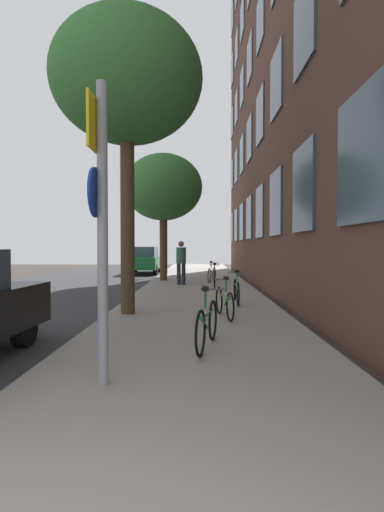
{
  "coord_description": "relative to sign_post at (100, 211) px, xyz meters",
  "views": [
    {
      "loc": [
        1.13,
        -0.66,
        1.68
      ],
      "look_at": [
        0.94,
        11.2,
        1.39
      ],
      "focal_mm": 28.34,
      "sensor_mm": 36.0,
      "label": 1
    }
  ],
  "objects": [
    {
      "name": "sign_post",
      "position": [
        0.0,
        0.0,
        0.0
      ],
      "size": [
        0.16,
        0.6,
        3.39
      ],
      "color": "gray",
      "rests_on": "sidewalk"
    },
    {
      "name": "bicycle_1",
      "position": [
        1.67,
        4.24,
        -1.6
      ],
      "size": [
        0.46,
        1.64,
        0.91
      ],
      "color": "black",
      "rests_on": "sidewalk"
    },
    {
      "name": "pedestrian_0",
      "position": [
        0.4,
        11.72,
        -0.94
      ],
      "size": [
        0.52,
        0.52,
        1.76
      ],
      "color": "#26262D",
      "rests_on": "sidewalk"
    },
    {
      "name": "bicycle_4",
      "position": [
        1.68,
        12.94,
        -1.59
      ],
      "size": [
        0.54,
        1.61,
        0.91
      ],
      "color": "black",
      "rests_on": "sidewalk"
    },
    {
      "name": "bicycle_3",
      "position": [
        1.7,
        10.41,
        -1.58
      ],
      "size": [
        0.42,
        1.64,
        0.95
      ],
      "color": "black",
      "rests_on": "sidewalk"
    },
    {
      "name": "bicycle_0",
      "position": [
        1.23,
        1.63,
        -1.58
      ],
      "size": [
        0.51,
        1.67,
        0.96
      ],
      "color": "black",
      "rests_on": "sidewalk"
    },
    {
      "name": "car_1",
      "position": [
        -2.16,
        19.83,
        -1.23
      ],
      "size": [
        1.81,
        4.48,
        1.62
      ],
      "color": "#19662D",
      "rests_on": "road_asphalt"
    },
    {
      "name": "ground_plane",
      "position": [
        -2.43,
        11.15,
        -2.07
      ],
      "size": [
        41.8,
        41.8,
        0.0
      ],
      "primitive_type": "plane",
      "color": "#332D28"
    },
    {
      "name": "tree_near",
      "position": [
        -0.53,
        4.77,
        3.39
      ],
      "size": [
        3.47,
        3.47,
        6.86
      ],
      "color": "#4C3823",
      "rests_on": "sidewalk"
    },
    {
      "name": "tree_far",
      "position": [
        -0.5,
        13.85,
        2.26
      ],
      "size": [
        3.55,
        3.55,
        5.74
      ],
      "color": "#4C3823",
      "rests_on": "sidewalk"
    },
    {
      "name": "traffic_light",
      "position": [
        -0.76,
        17.39,
        0.26
      ],
      "size": [
        0.43,
        0.24,
        3.22
      ],
      "color": "black",
      "rests_on": "sidewalk"
    },
    {
      "name": "bicycle_2",
      "position": [
        2.13,
        6.43,
        -1.59
      ],
      "size": [
        0.42,
        1.73,
        0.92
      ],
      "color": "black",
      "rests_on": "sidewalk"
    },
    {
      "name": "road_asphalt",
      "position": [
        -4.53,
        11.15,
        -2.06
      ],
      "size": [
        7.0,
        38.0,
        0.01
      ],
      "primitive_type": "cube",
      "color": "#2D2D30",
      "rests_on": "ground"
    },
    {
      "name": "sidewalk",
      "position": [
        1.07,
        11.15,
        -2.01
      ],
      "size": [
        4.2,
        38.0,
        0.12
      ],
      "primitive_type": "cube",
      "color": "gray",
      "rests_on": "ground"
    }
  ]
}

